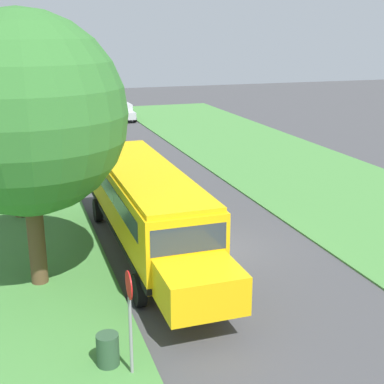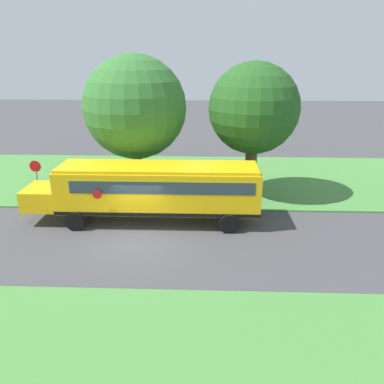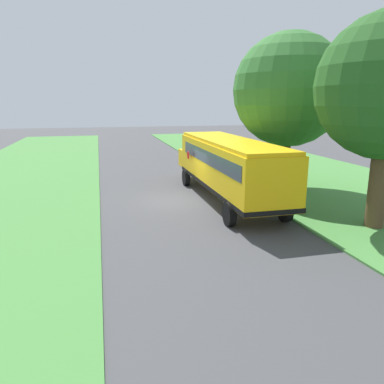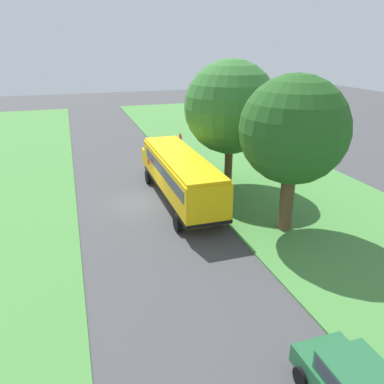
{
  "view_description": "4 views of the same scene",
  "coord_description": "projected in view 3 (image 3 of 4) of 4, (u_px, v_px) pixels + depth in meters",
  "views": [
    {
      "loc": [
        -6.76,
        -17.63,
        7.98
      ],
      "look_at": [
        -0.1,
        2.19,
        1.66
      ],
      "focal_mm": 50.0,
      "sensor_mm": 36.0,
      "label": 1
    },
    {
      "loc": [
        16.14,
        3.32,
        8.55
      ],
      "look_at": [
        -1.82,
        2.66,
        1.94
      ],
      "focal_mm": 35.0,
      "sensor_mm": 36.0,
      "label": 2
    },
    {
      "loc": [
        3.85,
        18.41,
        4.96
      ],
      "look_at": [
        0.16,
        3.48,
        1.26
      ],
      "focal_mm": 35.0,
      "sensor_mm": 36.0,
      "label": 3
    },
    {
      "loc": [
        3.72,
        22.11,
        9.49
      ],
      "look_at": [
        -2.27,
        3.6,
        1.78
      ],
      "focal_mm": 35.0,
      "sensor_mm": 36.0,
      "label": 4
    }
  ],
  "objects": [
    {
      "name": "trash_bin",
      "position": [
        232.0,
        168.0,
        26.32
      ],
      "size": [
        0.56,
        0.56,
        0.9
      ],
      "primitive_type": "cylinder",
      "color": "#2D4C33",
      "rests_on": "ground"
    },
    {
      "name": "oak_tree_beside_bus",
      "position": [
        289.0,
        92.0,
        20.4
      ],
      "size": [
        6.16,
        6.16,
        8.67
      ],
      "color": "brown",
      "rests_on": "ground"
    },
    {
      "name": "ground_plane",
      "position": [
        179.0,
        200.0,
        19.43
      ],
      "size": [
        120.0,
        120.0,
        0.0
      ],
      "primitive_type": "plane",
      "color": "#424244"
    },
    {
      "name": "stop_sign",
      "position": [
        223.0,
        149.0,
        26.38
      ],
      "size": [
        0.08,
        0.68,
        2.74
      ],
      "color": "gray",
      "rests_on": "ground"
    },
    {
      "name": "school_bus",
      "position": [
        227.0,
        164.0,
        18.98
      ],
      "size": [
        2.84,
        12.42,
        3.16
      ],
      "color": "yellow",
      "rests_on": "ground"
    },
    {
      "name": "grass_verge",
      "position": [
        347.0,
        189.0,
        21.75
      ],
      "size": [
        12.0,
        80.0,
        0.08
      ],
      "primitive_type": "cube",
      "color": "#47843D",
      "rests_on": "ground"
    }
  ]
}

